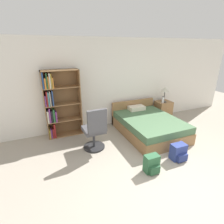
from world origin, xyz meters
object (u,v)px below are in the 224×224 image
object	(u,v)px
office_chair	(95,131)
nightstand	(163,110)
bookshelf	(58,104)
water_bottle	(163,100)
bed	(148,125)
backpack_blue	(179,152)
table_lamp	(165,90)
backpack_green	(152,164)

from	to	relation	value
office_chair	nightstand	size ratio (longest dim) A/B	1.77
office_chair	bookshelf	bearing A→B (deg)	122.03
bookshelf	water_bottle	size ratio (longest dim) A/B	8.05
bed	backpack_blue	distance (m)	1.34
table_lamp	backpack_blue	world-z (taller)	table_lamp
bed	office_chair	world-z (taller)	office_chair
bed	water_bottle	world-z (taller)	water_bottle
bed	table_lamp	world-z (taller)	table_lamp
backpack_green	bed	bearing A→B (deg)	59.03
office_chair	table_lamp	size ratio (longest dim) A/B	2.14
bed	bookshelf	bearing A→B (deg)	160.55
bookshelf	office_chair	xyz separation A→B (m)	(0.67, -1.08, -0.42)
bookshelf	bed	size ratio (longest dim) A/B	0.92
bookshelf	office_chair	size ratio (longest dim) A/B	1.67
table_lamp	water_bottle	world-z (taller)	table_lamp
backpack_blue	backpack_green	bearing A→B (deg)	-171.58
bookshelf	table_lamp	distance (m)	3.39
water_bottle	backpack_green	distance (m)	2.81
nightstand	bed	bearing A→B (deg)	-146.72
bookshelf	backpack_green	bearing A→B (deg)	-57.40
office_chair	nightstand	world-z (taller)	office_chair
backpack_green	water_bottle	bearing A→B (deg)	48.52
nightstand	table_lamp	distance (m)	0.71
bookshelf	backpack_blue	bearing A→B (deg)	-43.95
office_chair	nightstand	distance (m)	2.91
table_lamp	nightstand	bearing A→B (deg)	39.55
bookshelf	backpack_blue	world-z (taller)	bookshelf
bookshelf	backpack_green	size ratio (longest dim) A/B	4.96
bed	water_bottle	size ratio (longest dim) A/B	8.71
backpack_blue	bed	bearing A→B (deg)	86.24
bed	table_lamp	xyz separation A→B (m)	(1.06, 0.69, 0.76)
backpack_blue	backpack_green	size ratio (longest dim) A/B	0.99
bookshelf	bed	xyz separation A→B (m)	(2.33, -0.82, -0.67)
water_bottle	bed	bearing A→B (deg)	-147.36
bookshelf	backpack_blue	xyz separation A→B (m)	(2.24, -2.16, -0.75)
bed	water_bottle	bearing A→B (deg)	32.64
nightstand	water_bottle	world-z (taller)	water_bottle
bookshelf	nightstand	bearing A→B (deg)	-1.81
bed	office_chair	xyz separation A→B (m)	(-1.65, -0.26, 0.25)
bookshelf	office_chair	world-z (taller)	bookshelf
office_chair	nightstand	xyz separation A→B (m)	(2.74, 0.97, -0.20)
office_chair	water_bottle	world-z (taller)	office_chair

